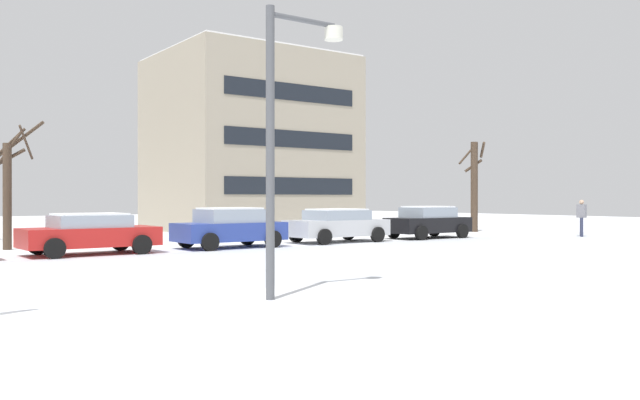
# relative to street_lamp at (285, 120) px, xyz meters

# --- Properties ---
(street_lamp) EXTENTS (1.70, 0.36, 5.34)m
(street_lamp) POSITION_rel_street_lamp_xyz_m (0.00, 0.00, 0.00)
(street_lamp) COLOR #4C4F54
(street_lamp) RESTS_ON ground
(parked_car_red) EXTENTS (4.30, 2.23, 1.35)m
(parked_car_red) POSITION_rel_street_lamp_xyz_m (-0.06, 11.73, -2.58)
(parked_car_red) COLOR red
(parked_car_red) RESTS_ON ground
(parked_car_blue) EXTENTS (4.08, 2.16, 1.49)m
(parked_car_blue) POSITION_rel_street_lamp_xyz_m (5.04, 11.67, -2.53)
(parked_car_blue) COLOR #283D93
(parked_car_blue) RESTS_ON ground
(parked_car_silver) EXTENTS (4.37, 2.23, 1.40)m
(parked_car_silver) POSITION_rel_street_lamp_xyz_m (10.15, 11.82, -2.56)
(parked_car_silver) COLOR silver
(parked_car_silver) RESTS_ON ground
(parked_car_black) EXTENTS (4.16, 2.06, 1.48)m
(parked_car_black) POSITION_rel_street_lamp_xyz_m (15.25, 11.62, -2.53)
(parked_car_black) COLOR black
(parked_car_black) RESTS_ON ground
(pedestrian_crossing) EXTENTS (0.51, 0.45, 1.76)m
(pedestrian_crossing) POSITION_rel_street_lamp_xyz_m (22.09, 8.23, -2.26)
(pedestrian_crossing) COLOR #2D334C
(pedestrian_crossing) RESTS_ON ground
(tree_far_right) EXTENTS (1.42, 1.43, 4.91)m
(tree_far_right) POSITION_rel_street_lamp_xyz_m (21.43, 14.31, -0.70)
(tree_far_right) COLOR #423326
(tree_far_right) RESTS_ON ground
(tree_far_mid) EXTENTS (1.79, 2.24, 4.69)m
(tree_far_mid) POSITION_rel_street_lamp_xyz_m (-1.79, 15.56, -0.97)
(tree_far_mid) COLOR #423326
(tree_far_mid) RESTS_ON ground
(building_far_right) EXTENTS (10.04, 9.15, 10.03)m
(building_far_right) POSITION_rel_street_lamp_xyz_m (12.67, 23.63, 1.72)
(building_far_right) COLOR #9E937F
(building_far_right) RESTS_ON ground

